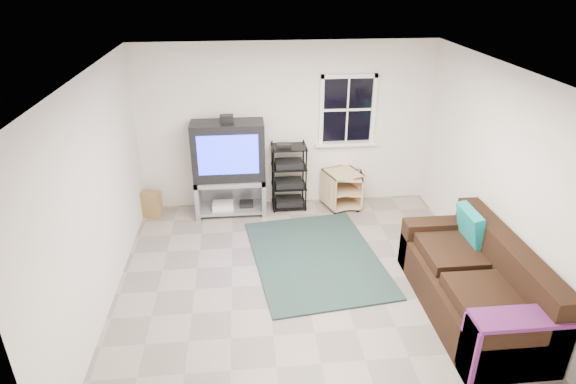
{
  "coord_description": "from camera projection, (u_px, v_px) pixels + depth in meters",
  "views": [
    {
      "loc": [
        -0.68,
        -4.88,
        3.61
      ],
      "look_at": [
        -0.16,
        0.4,
        1.08
      ],
      "focal_mm": 30.0,
      "sensor_mm": 36.0,
      "label": 1
    }
  ],
  "objects": [
    {
      "name": "room",
      "position": [
        347.0,
        114.0,
        7.48
      ],
      "size": [
        4.6,
        4.62,
        4.6
      ],
      "color": "gray",
      "rests_on": "ground"
    },
    {
      "name": "tv_unit",
      "position": [
        229.0,
        161.0,
        7.34
      ],
      "size": [
        1.09,
        0.54,
        1.6
      ],
      "color": "gray",
      "rests_on": "ground"
    },
    {
      "name": "av_rack",
      "position": [
        289.0,
        180.0,
        7.67
      ],
      "size": [
        0.54,
        0.39,
        1.09
      ],
      "color": "black",
      "rests_on": "ground"
    },
    {
      "name": "side_table_left",
      "position": [
        340.0,
        187.0,
        7.79
      ],
      "size": [
        0.65,
        0.65,
        0.61
      ],
      "rotation": [
        0.0,
        0.0,
        0.31
      ],
      "color": "#DCB387",
      "rests_on": "ground"
    },
    {
      "name": "side_table_right",
      "position": [
        346.0,
        187.0,
        7.79
      ],
      "size": [
        0.57,
        0.57,
        0.58
      ],
      "rotation": [
        0.0,
        0.0,
        -0.15
      ],
      "color": "#DCB387",
      "rests_on": "ground"
    },
    {
      "name": "sofa",
      "position": [
        475.0,
        286.0,
        5.37
      ],
      "size": [
        0.96,
        2.17,
        0.99
      ],
      "color": "black",
      "rests_on": "ground"
    },
    {
      "name": "shag_rug",
      "position": [
        316.0,
        257.0,
        6.49
      ],
      "size": [
        1.87,
        2.4,
        0.03
      ],
      "primitive_type": "cube",
      "rotation": [
        0.0,
        0.0,
        0.12
      ],
      "color": "#2E2014",
      "rests_on": "ground"
    },
    {
      "name": "paper_bag",
      "position": [
        151.0,
        204.0,
        7.51
      ],
      "size": [
        0.33,
        0.26,
        0.41
      ],
      "primitive_type": "cube",
      "rotation": [
        0.0,
        0.0,
        -0.28
      ],
      "color": "olive",
      "rests_on": "ground"
    }
  ]
}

